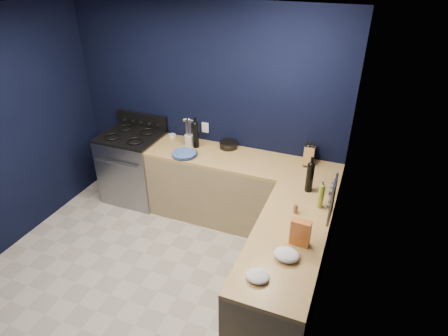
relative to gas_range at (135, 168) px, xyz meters
The scene contains 27 objects.
floor 1.76m from the gas_range, 56.78° to the right, with size 3.50×3.50×0.02m, color #B7B29F.
ceiling 2.74m from the gas_range, 56.78° to the right, with size 3.50×3.50×0.02m, color silver.
wall_back 1.30m from the gas_range, 20.08° to the left, with size 3.50×0.02×2.60m, color black.
wall_right 3.16m from the gas_range, 27.83° to the right, with size 0.02×3.50×2.60m, color black.
cab_back 1.53m from the gas_range, ahead, with size 2.30×0.63×0.86m, color #998257.
top_back 1.59m from the gas_range, ahead, with size 2.30×0.63×0.04m, color olive.
cab_right 2.62m from the gas_range, 25.64° to the right, with size 0.63×1.67×0.86m, color #998257.
top_right 2.66m from the gas_range, 25.64° to the right, with size 0.63×1.67×0.04m, color olive.
gas_range is the anchor object (origin of this frame).
oven_door 0.32m from the gas_range, 90.00° to the right, with size 0.59×0.02×0.42m, color black.
cooktop 0.48m from the gas_range, ahead, with size 0.76×0.66×0.03m, color black.
backguard 0.65m from the gas_range, 90.00° to the left, with size 0.76×0.06×0.20m, color black.
spice_panel 2.89m from the gas_range, 18.08° to the right, with size 0.02×0.28×0.38m, color gray.
wall_outlet 1.16m from the gas_range, 18.88° to the left, with size 0.09×0.02×0.13m, color white.
plate_stack 0.99m from the gas_range, 10.08° to the right, with size 0.30×0.30×0.04m, color #354696.
ramekin 0.71m from the gas_range, 27.90° to the left, with size 0.09×0.09×0.03m, color white.
utensil_crock 0.95m from the gas_range, ahead, with size 0.11×0.11×0.14m, color #F8ECC9.
wine_bottle_back 1.08m from the gas_range, ahead, with size 0.08×0.08×0.31m, color black.
lemon_basket 1.39m from the gas_range, 10.22° to the left, with size 0.22×0.22×0.08m, color black.
knife_block 2.35m from the gas_range, ahead, with size 0.11×0.19×0.21m, color olive.
wine_bottle_right 2.49m from the gas_range, ahead, with size 0.08×0.08×0.31m, color black.
oil_bottle 2.68m from the gas_range, 13.55° to the right, with size 0.06×0.06×0.25m, color #8FAB2E.
spice_jar_near 2.53m from the gas_range, 18.57° to the right, with size 0.04×0.04×0.09m, color olive.
spice_jar_far 2.71m from the gas_range, 22.56° to the right, with size 0.04×0.04×0.09m, color olive.
crouton_bag 2.81m from the gas_range, 26.06° to the right, with size 0.16×0.08×0.24m, color red.
towel_front 2.84m from the gas_range, 30.44° to the right, with size 0.21×0.18×0.07m, color white.
towel_end 2.88m from the gas_range, 37.11° to the right, with size 0.18×0.16×0.05m, color white.
Camera 1 is at (1.86, -2.31, 3.06)m, focal length 30.57 mm.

